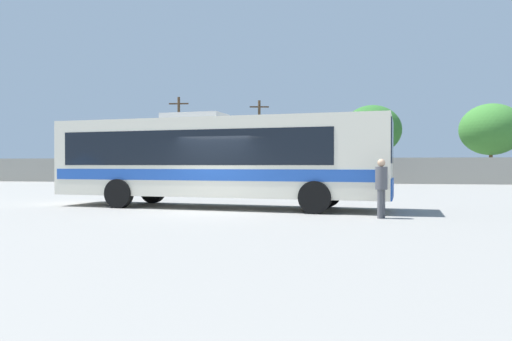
# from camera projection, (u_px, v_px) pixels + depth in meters

# --- Properties ---
(ground_plane) EXTENTS (300.00, 300.00, 0.00)m
(ground_plane) POSITION_uv_depth(u_px,v_px,m) (259.00, 194.00, 25.69)
(ground_plane) COLOR gray
(perimeter_wall) EXTENTS (80.00, 0.30, 2.14)m
(perimeter_wall) POSITION_uv_depth(u_px,v_px,m) (289.00, 170.00, 40.84)
(perimeter_wall) COLOR #9E998C
(perimeter_wall) RESTS_ON ground_plane
(coach_bus_cream_blue) EXTENTS (12.35, 4.08, 3.41)m
(coach_bus_cream_blue) POSITION_uv_depth(u_px,v_px,m) (215.00, 157.00, 17.45)
(coach_bus_cream_blue) COLOR silver
(coach_bus_cream_blue) RESTS_ON ground_plane
(attendant_by_bus_door) EXTENTS (0.48, 0.48, 1.72)m
(attendant_by_bus_door) POSITION_uv_depth(u_px,v_px,m) (381.00, 185.00, 13.91)
(attendant_by_bus_door) COLOR #4C4C51
(attendant_by_bus_door) RESTS_ON ground_plane
(parked_car_leftmost_grey) EXTENTS (4.04, 2.04, 1.50)m
(parked_car_leftmost_grey) POSITION_uv_depth(u_px,v_px,m) (101.00, 174.00, 39.60)
(parked_car_leftmost_grey) COLOR slate
(parked_car_leftmost_grey) RESTS_ON ground_plane
(parked_car_second_red) EXTENTS (4.13, 2.17, 1.44)m
(parked_car_second_red) POSITION_uv_depth(u_px,v_px,m) (171.00, 175.00, 38.99)
(parked_car_second_red) COLOR red
(parked_car_second_red) RESTS_ON ground_plane
(parked_car_third_maroon) EXTENTS (4.50, 2.16, 1.54)m
(parked_car_third_maroon) POSITION_uv_depth(u_px,v_px,m) (246.00, 174.00, 38.15)
(parked_car_third_maroon) COLOR maroon
(parked_car_third_maroon) RESTS_ON ground_plane
(parked_car_rightmost_maroon) EXTENTS (4.17, 2.01, 1.49)m
(parked_car_rightmost_maroon) POSITION_uv_depth(u_px,v_px,m) (339.00, 175.00, 36.38)
(parked_car_rightmost_maroon) COLOR maroon
(parked_car_rightmost_maroon) RESTS_ON ground_plane
(utility_pole_near) EXTENTS (1.79, 0.48, 7.57)m
(utility_pole_near) POSITION_uv_depth(u_px,v_px,m) (259.00, 139.00, 45.10)
(utility_pole_near) COLOR #4C3823
(utility_pole_near) RESTS_ON ground_plane
(utility_pole_far) EXTENTS (1.80, 0.30, 7.73)m
(utility_pole_far) POSITION_uv_depth(u_px,v_px,m) (179.00, 138.00, 44.02)
(utility_pole_far) COLOR #4C3823
(utility_pole_far) RESTS_ON ground_plane
(roadside_tree_left) EXTENTS (4.14, 4.14, 5.50)m
(roadside_tree_left) POSITION_uv_depth(u_px,v_px,m) (122.00, 142.00, 47.09)
(roadside_tree_left) COLOR brown
(roadside_tree_left) RESTS_ON ground_plane
(roadside_tree_midleft) EXTENTS (4.48, 4.48, 6.34)m
(roadside_tree_midleft) POSITION_uv_depth(u_px,v_px,m) (251.00, 135.00, 46.63)
(roadside_tree_midleft) COLOR brown
(roadside_tree_midleft) RESTS_ON ground_plane
(roadside_tree_midright) EXTENTS (5.46, 5.46, 7.16)m
(roadside_tree_midright) POSITION_uv_depth(u_px,v_px,m) (372.00, 130.00, 45.37)
(roadside_tree_midright) COLOR brown
(roadside_tree_midright) RESTS_ON ground_plane
(roadside_tree_right) EXTENTS (5.50, 5.50, 7.11)m
(roadside_tree_right) POSITION_uv_depth(u_px,v_px,m) (491.00, 129.00, 43.74)
(roadside_tree_right) COLOR brown
(roadside_tree_right) RESTS_ON ground_plane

